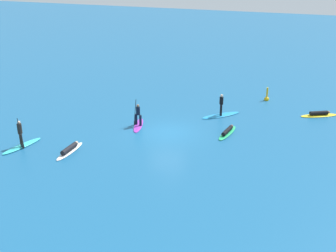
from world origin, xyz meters
TOP-DOWN VIEW (x-y plane):
  - ground_plane at (0.00, 0.00)m, footprint 120.00×120.00m
  - surfer_on_purple_board at (-2.46, 0.54)m, footprint 1.17×2.79m
  - surfer_on_teal_board at (-8.54, -5.12)m, footprint 1.46×3.16m
  - surfer_on_blue_board at (2.95, 4.35)m, footprint 2.93×2.77m
  - surfer_on_yellow_board at (10.27, 6.59)m, footprint 3.01×1.97m
  - surfer_on_green_board at (4.07, 1.08)m, footprint 1.13×2.90m
  - surfer_on_white_board at (-5.14, -4.85)m, footprint 0.76×2.91m
  - marker_buoy at (6.00, 9.09)m, footprint 0.42×0.42m

SIDE VIEW (x-z plane):
  - ground_plane at x=0.00m, z-range 0.00..0.00m
  - surfer_on_green_board at x=4.07m, z-range -0.06..0.33m
  - surfer_on_yellow_board at x=10.27m, z-range -0.06..0.34m
  - surfer_on_white_board at x=-5.14m, z-range -0.05..0.37m
  - marker_buoy at x=6.00m, z-range -0.40..0.84m
  - surfer_on_blue_board at x=2.95m, z-range -0.51..1.24m
  - surfer_on_teal_board at x=-8.54m, z-range -0.63..1.47m
  - surfer_on_purple_board at x=-2.46m, z-range -0.57..1.45m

